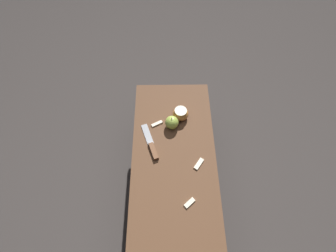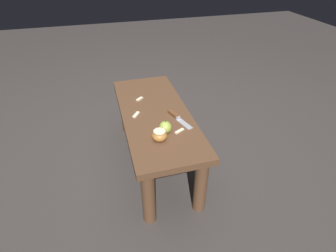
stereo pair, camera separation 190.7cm
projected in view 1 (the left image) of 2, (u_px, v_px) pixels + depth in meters
name	position (u px, v px, depth m)	size (l,w,h in m)	color
ground_plane	(173.00, 192.00, 1.61)	(8.00, 8.00, 0.00)	#383330
wooden_bench	(174.00, 171.00, 1.33)	(1.00, 0.41, 0.42)	brown
knife	(152.00, 146.00, 1.30)	(0.21, 0.10, 0.02)	#9EA0A5
apple_whole	(172.00, 122.00, 1.34)	(0.07, 0.07, 0.08)	#9EB747
apple_cut	(181.00, 114.00, 1.38)	(0.08, 0.08, 0.06)	#B27233
apple_slice_near_knife	(157.00, 124.00, 1.38)	(0.04, 0.06, 0.01)	beige
apple_slice_center	(199.00, 163.00, 1.26)	(0.06, 0.05, 0.01)	beige
apple_slice_near_bowl	(189.00, 203.00, 1.16)	(0.05, 0.05, 0.01)	beige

